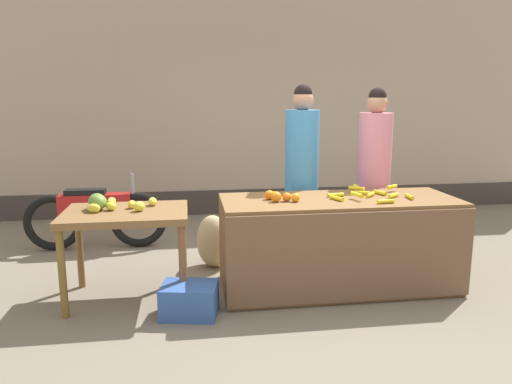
{
  "coord_description": "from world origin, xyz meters",
  "views": [
    {
      "loc": [
        -0.99,
        -4.05,
        1.73
      ],
      "look_at": [
        -0.38,
        0.15,
        0.89
      ],
      "focal_mm": 33.57,
      "sensor_mm": 36.0,
      "label": 1
    }
  ],
  "objects_px": {
    "parked_motorcycle": "(96,215)",
    "vendor_woman_pink_shirt": "(374,176)",
    "produce_crate": "(189,300)",
    "produce_sack": "(213,241)",
    "vendor_woman_blue_shirt": "(302,176)"
  },
  "relations": [
    {
      "from": "vendor_woman_blue_shirt",
      "to": "parked_motorcycle",
      "type": "height_order",
      "value": "vendor_woman_blue_shirt"
    },
    {
      "from": "vendor_woman_pink_shirt",
      "to": "produce_sack",
      "type": "relative_size",
      "value": 3.35
    },
    {
      "from": "produce_crate",
      "to": "produce_sack",
      "type": "height_order",
      "value": "produce_sack"
    },
    {
      "from": "produce_sack",
      "to": "produce_crate",
      "type": "bearing_deg",
      "value": -102.83
    },
    {
      "from": "produce_crate",
      "to": "produce_sack",
      "type": "xyz_separation_m",
      "value": [
        0.25,
        1.11,
        0.14
      ]
    },
    {
      "from": "parked_motorcycle",
      "to": "vendor_woman_pink_shirt",
      "type": "bearing_deg",
      "value": -16.03
    },
    {
      "from": "vendor_woman_blue_shirt",
      "to": "parked_motorcycle",
      "type": "distance_m",
      "value": 2.43
    },
    {
      "from": "vendor_woman_blue_shirt",
      "to": "vendor_woman_pink_shirt",
      "type": "relative_size",
      "value": 1.02
    },
    {
      "from": "produce_crate",
      "to": "produce_sack",
      "type": "relative_size",
      "value": 0.81
    },
    {
      "from": "produce_crate",
      "to": "produce_sack",
      "type": "distance_m",
      "value": 1.15
    },
    {
      "from": "parked_motorcycle",
      "to": "produce_sack",
      "type": "relative_size",
      "value": 2.93
    },
    {
      "from": "parked_motorcycle",
      "to": "vendor_woman_blue_shirt",
      "type": "bearing_deg",
      "value": -20.78
    },
    {
      "from": "parked_motorcycle",
      "to": "produce_crate",
      "type": "distance_m",
      "value": 2.19
    },
    {
      "from": "vendor_woman_pink_shirt",
      "to": "produce_crate",
      "type": "distance_m",
      "value": 2.34
    },
    {
      "from": "parked_motorcycle",
      "to": "produce_sack",
      "type": "distance_m",
      "value": 1.53
    }
  ]
}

